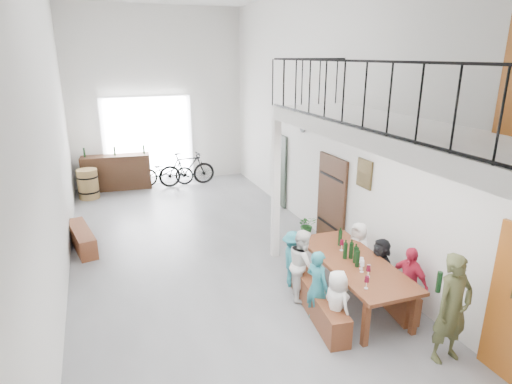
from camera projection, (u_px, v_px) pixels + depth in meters
name	position (u px, v px, depth m)	size (l,w,h in m)	color
floor	(210.00, 256.00, 9.02)	(12.00, 12.00, 0.00)	slate
room_walls	(203.00, 83.00, 7.93)	(12.00, 12.00, 12.00)	white
gateway_portal	(148.00, 141.00, 13.74)	(2.80, 0.08, 2.80)	white
right_wall_decor	(378.00, 189.00, 7.74)	(0.07, 8.28, 5.07)	#954B16
balcony	(397.00, 136.00, 6.00)	(1.52, 5.62, 4.00)	white
tasting_table	(354.00, 265.00, 7.12)	(1.09, 2.49, 0.79)	brown
bench_inner	(317.00, 299.00, 7.00)	(0.33, 2.03, 0.47)	brown
bench_wall	(380.00, 281.00, 7.54)	(0.27, 2.09, 0.48)	brown
tableware	(354.00, 255.00, 6.97)	(0.50, 1.50, 0.35)	black
side_bench	(82.00, 238.00, 9.35)	(0.35, 1.58, 0.44)	brown
oak_barrel	(88.00, 184.00, 12.53)	(0.60, 0.60, 0.88)	olive
serving_counter	(117.00, 172.00, 13.38)	(2.05, 0.57, 1.08)	#3B1F11
counter_bottles	(115.00, 151.00, 13.17)	(1.80, 0.24, 0.28)	black
guest_left_a	(336.00, 304.00, 6.33)	(0.52, 0.34, 1.07)	white
guest_left_b	(317.00, 286.00, 6.68)	(0.44, 0.29, 1.21)	teal
guest_left_c	(303.00, 264.00, 7.34)	(0.61, 0.47, 1.25)	white
guest_left_d	(293.00, 259.00, 7.74)	(0.68, 0.39, 1.06)	teal
guest_right_a	(408.00, 282.00, 6.83)	(0.70, 0.29, 1.20)	#C4213D
guest_right_b	(380.00, 267.00, 7.41)	(1.00, 0.32, 1.08)	black
guest_right_c	(358.00, 251.00, 8.00)	(0.54, 0.35, 1.11)	white
host_standing	(453.00, 309.00, 5.76)	(0.58, 0.38, 1.58)	#484C2B
potted_plant	(307.00, 225.00, 10.05)	(0.43, 0.37, 0.47)	#1A4F1D
bicycle_near	(166.00, 172.00, 13.77)	(0.61, 1.74, 0.91)	black
bicycle_far	(187.00, 169.00, 13.75)	(0.51, 1.82, 1.09)	black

